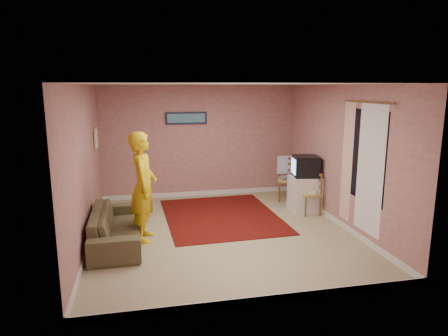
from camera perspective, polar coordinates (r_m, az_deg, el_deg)
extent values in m
plane|color=tan|center=(7.28, -0.47, -9.03)|extent=(5.00, 5.00, 0.00)
cube|color=tan|center=(9.36, -3.55, 3.82)|extent=(4.50, 0.02, 2.60)
cube|color=tan|center=(4.57, 5.80, -4.53)|extent=(4.50, 0.02, 2.60)
cube|color=tan|center=(6.85, -19.26, 0.31)|extent=(0.02, 5.00, 2.60)
cube|color=tan|center=(7.69, 16.17, 1.68)|extent=(0.02, 5.00, 2.60)
cube|color=silver|center=(6.81, -0.51, 11.90)|extent=(4.50, 5.00, 0.02)
cube|color=silver|center=(9.60, -3.45, -3.60)|extent=(4.50, 0.02, 0.10)
cube|color=silver|center=(5.07, 5.46, -18.20)|extent=(4.50, 0.02, 0.10)
cube|color=silver|center=(7.19, -18.51, -9.50)|extent=(0.02, 5.00, 0.10)
cube|color=silver|center=(7.99, 15.60, -7.19)|extent=(0.02, 5.00, 0.10)
cube|color=black|center=(6.90, 19.69, 1.62)|extent=(0.01, 1.10, 1.50)
cube|color=white|center=(6.80, 20.13, -0.26)|extent=(0.01, 0.75, 2.10)
cube|color=white|center=(7.38, 17.18, 0.82)|extent=(0.01, 0.35, 2.10)
cylinder|color=brown|center=(6.79, 19.87, 8.86)|extent=(0.02, 1.40, 0.02)
cube|color=#121733|center=(9.23, -5.42, 7.11)|extent=(0.95, 0.03, 0.28)
cube|color=#315088|center=(9.21, -5.41, 7.11)|extent=(0.86, 0.01, 0.20)
cube|color=#CBB58B|center=(8.38, -17.85, 4.09)|extent=(0.03, 0.38, 0.42)
cube|color=silver|center=(8.38, -17.71, 4.10)|extent=(0.01, 0.30, 0.34)
cube|color=black|center=(8.09, -0.40, -6.83)|extent=(2.29, 2.82, 0.01)
cube|color=silver|center=(8.48, 11.45, -3.64)|extent=(0.58, 0.53, 0.74)
cube|color=black|center=(8.35, 11.61, 0.25)|extent=(0.57, 0.53, 0.43)
cube|color=#8CB2F2|center=(8.29, 9.91, 0.24)|extent=(0.08, 0.36, 0.31)
cube|color=#A68E51|center=(9.16, 9.14, -1.71)|extent=(0.56, 0.55, 0.05)
cube|color=brown|center=(9.11, 9.19, -0.14)|extent=(0.44, 0.19, 0.51)
cube|color=#B3B3B8|center=(9.15, 9.15, -1.36)|extent=(0.38, 0.29, 0.06)
cube|color=#8CA3E5|center=(9.27, 8.78, 0.48)|extent=(0.39, 0.05, 0.41)
cube|color=#A68E51|center=(8.30, 12.16, -3.65)|extent=(0.38, 0.40, 0.05)
cube|color=brown|center=(8.24, 12.23, -2.15)|extent=(0.04, 0.39, 0.45)
cube|color=white|center=(8.29, 12.18, -3.35)|extent=(0.24, 0.20, 0.04)
imported|color=#4C482E|center=(6.91, -15.12, -8.04)|extent=(0.79, 1.99, 0.58)
imported|color=gold|center=(6.78, -11.43, -2.64)|extent=(0.50, 0.71, 1.85)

